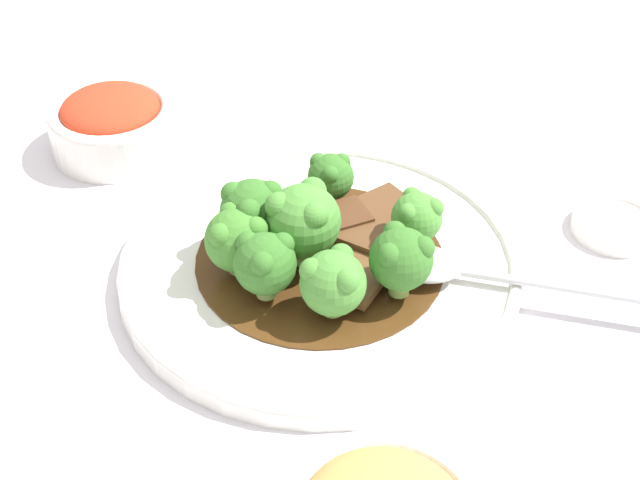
{
  "coord_description": "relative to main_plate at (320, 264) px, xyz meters",
  "views": [
    {
      "loc": [
        0.12,
        -0.5,
        0.46
      ],
      "look_at": [
        0.0,
        0.0,
        0.03
      ],
      "focal_mm": 50.0,
      "sensor_mm": 36.0,
      "label": 1
    }
  ],
  "objects": [
    {
      "name": "ground_plane",
      "position": [
        0.0,
        0.0,
        -0.01
      ],
      "size": [
        4.0,
        4.0,
        0.0
      ],
      "primitive_type": "plane",
      "color": "silver"
    },
    {
      "name": "main_plate",
      "position": [
        0.0,
        0.0,
        0.0
      ],
      "size": [
        0.31,
        0.31,
        0.02
      ],
      "color": "white",
      "rests_on": "ground_plane"
    },
    {
      "name": "beef_strip_0",
      "position": [
        0.03,
        0.06,
        0.02
      ],
      "size": [
        0.06,
        0.06,
        0.01
      ],
      "color": "brown",
      "rests_on": "main_plate"
    },
    {
      "name": "beef_strip_1",
      "position": [
        -0.0,
        0.03,
        0.02
      ],
      "size": [
        0.07,
        0.07,
        0.02
      ],
      "color": "#56331E",
      "rests_on": "main_plate"
    },
    {
      "name": "beef_strip_2",
      "position": [
        0.03,
        -0.02,
        0.01
      ],
      "size": [
        0.05,
        0.07,
        0.01
      ],
      "color": "brown",
      "rests_on": "main_plate"
    },
    {
      "name": "beef_strip_3",
      "position": [
        0.03,
        0.03,
        0.02
      ],
      "size": [
        0.05,
        0.06,
        0.01
      ],
      "color": "brown",
      "rests_on": "main_plate"
    },
    {
      "name": "broccoli_floret_0",
      "position": [
        -0.05,
        -0.03,
        0.04
      ],
      "size": [
        0.05,
        0.05,
        0.05
      ],
      "color": "#7FA84C",
      "rests_on": "main_plate"
    },
    {
      "name": "broccoli_floret_1",
      "position": [
        -0.03,
        -0.05,
        0.04
      ],
      "size": [
        0.05,
        0.05,
        0.05
      ],
      "color": "#8EB756",
      "rests_on": "main_plate"
    },
    {
      "name": "broccoli_floret_2",
      "position": [
        0.02,
        -0.06,
        0.04
      ],
      "size": [
        0.05,
        0.05,
        0.05
      ],
      "color": "#7FA84C",
      "rests_on": "main_plate"
    },
    {
      "name": "broccoli_floret_3",
      "position": [
        0.07,
        0.02,
        0.04
      ],
      "size": [
        0.04,
        0.04,
        0.05
      ],
      "color": "#7FA84C",
      "rests_on": "main_plate"
    },
    {
      "name": "broccoli_floret_4",
      "position": [
        -0.05,
        -0.0,
        0.04
      ],
      "size": [
        0.05,
        0.05,
        0.06
      ],
      "color": "#8EB756",
      "rests_on": "main_plate"
    },
    {
      "name": "broccoli_floret_5",
      "position": [
        -0.01,
        -0.01,
        0.05
      ],
      "size": [
        0.06,
        0.06,
        0.06
      ],
      "color": "#8EB756",
      "rests_on": "main_plate"
    },
    {
      "name": "broccoli_floret_6",
      "position": [
        0.06,
        -0.03,
        0.04
      ],
      "size": [
        0.05,
        0.05,
        0.05
      ],
      "color": "#7FA84C",
      "rests_on": "main_plate"
    },
    {
      "name": "broccoli_floret_7",
      "position": [
        -0.01,
        0.07,
        0.03
      ],
      "size": [
        0.04,
        0.04,
        0.04
      ],
      "color": "#8EB756",
      "rests_on": "main_plate"
    },
    {
      "name": "serving_spoon",
      "position": [
        0.1,
        -0.0,
        0.02
      ],
      "size": [
        0.22,
        0.04,
        0.01
      ],
      "color": "silver",
      "rests_on": "main_plate"
    },
    {
      "name": "side_bowl_kimchi",
      "position": [
        -0.22,
        0.13,
        0.02
      ],
      "size": [
        0.11,
        0.11,
        0.06
      ],
      "color": "white",
      "rests_on": "ground_plane"
    },
    {
      "name": "sauce_dish",
      "position": [
        0.22,
        0.11,
        -0.0
      ],
      "size": [
        0.07,
        0.07,
        0.01
      ],
      "color": "white",
      "rests_on": "ground_plane"
    }
  ]
}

